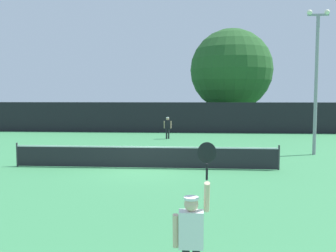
{
  "coord_description": "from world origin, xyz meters",
  "views": [
    {
      "loc": [
        2.19,
        -15.77,
        3.12
      ],
      "look_at": [
        0.64,
        5.33,
        1.44
      ],
      "focal_mm": 39.04,
      "sensor_mm": 36.0,
      "label": 1
    }
  ],
  "objects_px": {
    "player_receiving": "(168,126)",
    "light_pole": "(316,73)",
    "parked_car_near": "(196,120)",
    "player_serving": "(192,231)",
    "tennis_ball": "(130,154)",
    "large_tree": "(231,70)",
    "parked_car_mid": "(272,119)"
  },
  "relations": [
    {
      "from": "tennis_ball",
      "to": "large_tree",
      "type": "bearing_deg",
      "value": 68.71
    },
    {
      "from": "light_pole",
      "to": "player_receiving",
      "type": "bearing_deg",
      "value": 140.88
    },
    {
      "from": "tennis_ball",
      "to": "large_tree",
      "type": "distance_m",
      "value": 20.6
    },
    {
      "from": "player_receiving",
      "to": "parked_car_near",
      "type": "bearing_deg",
      "value": -101.6
    },
    {
      "from": "large_tree",
      "to": "player_receiving",
      "type": "bearing_deg",
      "value": -117.94
    },
    {
      "from": "player_receiving",
      "to": "tennis_ball",
      "type": "xyz_separation_m",
      "value": [
        -1.47,
        -7.66,
        -0.96
      ]
    },
    {
      "from": "large_tree",
      "to": "parked_car_near",
      "type": "xyz_separation_m",
      "value": [
        -3.59,
        -0.43,
        -5.09
      ]
    },
    {
      "from": "player_receiving",
      "to": "tennis_ball",
      "type": "bearing_deg",
      "value": 79.13
    },
    {
      "from": "player_serving",
      "to": "player_receiving",
      "type": "distance_m",
      "value": 21.67
    },
    {
      "from": "player_receiving",
      "to": "light_pole",
      "type": "distance_m",
      "value": 11.48
    },
    {
      "from": "large_tree",
      "to": "parked_car_mid",
      "type": "bearing_deg",
      "value": 28.17
    },
    {
      "from": "player_serving",
      "to": "parked_car_mid",
      "type": "height_order",
      "value": "player_serving"
    },
    {
      "from": "player_receiving",
      "to": "light_pole",
      "type": "bearing_deg",
      "value": 140.88
    },
    {
      "from": "light_pole",
      "to": "parked_car_near",
      "type": "relative_size",
      "value": 1.81
    },
    {
      "from": "player_serving",
      "to": "large_tree",
      "type": "distance_m",
      "value": 32.91
    },
    {
      "from": "player_serving",
      "to": "parked_car_near",
      "type": "xyz_separation_m",
      "value": [
        0.14,
        31.91,
        -0.27
      ]
    },
    {
      "from": "player_receiving",
      "to": "tennis_ball",
      "type": "relative_size",
      "value": 23.86
    },
    {
      "from": "light_pole",
      "to": "parked_car_mid",
      "type": "height_order",
      "value": "light_pole"
    },
    {
      "from": "player_receiving",
      "to": "large_tree",
      "type": "height_order",
      "value": "large_tree"
    },
    {
      "from": "player_receiving",
      "to": "parked_car_near",
      "type": "xyz_separation_m",
      "value": [
        2.12,
        10.32,
        -0.21
      ]
    },
    {
      "from": "player_receiving",
      "to": "parked_car_mid",
      "type": "bearing_deg",
      "value": -128.07
    },
    {
      "from": "player_serving",
      "to": "player_receiving",
      "type": "bearing_deg",
      "value": 95.24
    },
    {
      "from": "player_receiving",
      "to": "light_pole",
      "type": "xyz_separation_m",
      "value": [
        8.5,
        -6.91,
        3.43
      ]
    },
    {
      "from": "light_pole",
      "to": "parked_car_mid",
      "type": "relative_size",
      "value": 1.84
    },
    {
      "from": "player_receiving",
      "to": "player_serving",
      "type": "bearing_deg",
      "value": 95.24
    },
    {
      "from": "player_receiving",
      "to": "light_pole",
      "type": "height_order",
      "value": "light_pole"
    },
    {
      "from": "parked_car_near",
      "to": "tennis_ball",
      "type": "bearing_deg",
      "value": -99.18
    },
    {
      "from": "player_serving",
      "to": "light_pole",
      "type": "bearing_deg",
      "value": 66.05
    },
    {
      "from": "player_receiving",
      "to": "parked_car_near",
      "type": "distance_m",
      "value": 10.54
    },
    {
      "from": "parked_car_near",
      "to": "parked_car_mid",
      "type": "height_order",
      "value": "same"
    },
    {
      "from": "player_serving",
      "to": "player_receiving",
      "type": "xyz_separation_m",
      "value": [
        -1.98,
        21.58,
        -0.06
      ]
    },
    {
      "from": "tennis_ball",
      "to": "parked_car_mid",
      "type": "bearing_deg",
      "value": 60.46
    }
  ]
}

